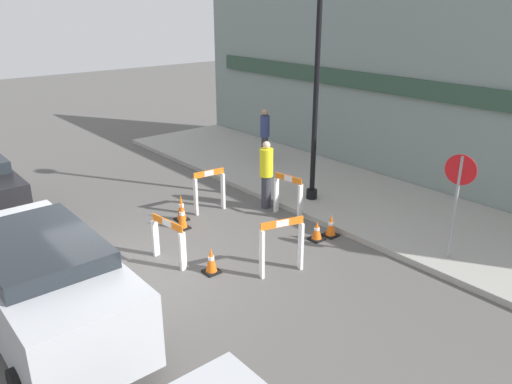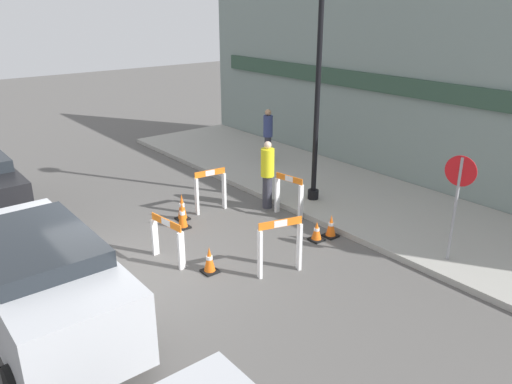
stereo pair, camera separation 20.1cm
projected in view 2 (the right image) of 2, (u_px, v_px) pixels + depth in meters
ground_plane at (133, 276)px, 9.67m from camera, size 60.00×60.00×0.00m
sidewalk_slab at (354, 197)px, 13.41m from camera, size 18.00×3.89×0.14m
storefront_facade at (410, 89)px, 13.63m from camera, size 18.00×0.22×5.50m
streetlamp_post at (319, 57)px, 11.82m from camera, size 0.44×0.44×5.68m
stop_sign at (458, 192)px, 9.51m from camera, size 0.59×0.13×2.16m
barricade_0 at (210, 189)px, 12.47m from camera, size 0.23×0.84×1.10m
barricade_1 at (167, 238)px, 10.03m from camera, size 0.96×0.25×0.95m
barricade_2 at (280, 245)px, 9.55m from camera, size 0.37×0.90×1.15m
barricade_3 at (289, 195)px, 12.20m from camera, size 0.81×0.25×1.05m
traffic_cone_0 at (209, 260)px, 9.72m from camera, size 0.30×0.30×0.55m
traffic_cone_1 at (182, 215)px, 11.62m from camera, size 0.30×0.30×0.67m
traffic_cone_2 at (331, 226)px, 11.21m from camera, size 0.30×0.30×0.53m
traffic_cone_3 at (317, 231)px, 11.04m from camera, size 0.30×0.30×0.46m
traffic_cone_4 at (182, 207)px, 12.08m from camera, size 0.30×0.30×0.66m
person_worker at (267, 173)px, 12.57m from camera, size 0.47×0.47×1.76m
person_pedestrian at (268, 133)px, 15.93m from camera, size 0.32×0.32×1.69m
parked_car_1 at (41, 279)px, 7.72m from camera, size 4.34×1.86×1.69m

